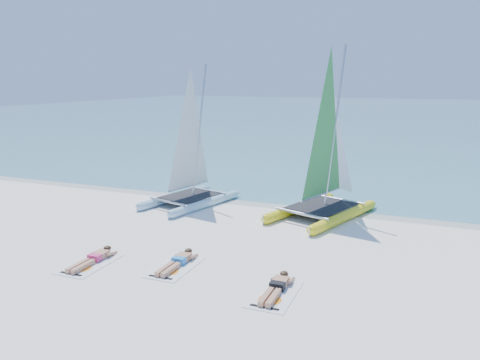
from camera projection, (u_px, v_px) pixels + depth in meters
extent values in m
plane|color=white|center=(220.00, 247.00, 14.57)|extent=(140.00, 140.00, 0.00)
cube|color=#6AACB2|center=(388.00, 113.00, 71.77)|extent=(140.00, 115.00, 0.01)
cube|color=beige|center=(274.00, 204.00, 19.57)|extent=(140.00, 1.40, 0.01)
cylinder|color=#B9E2F4|center=(175.00, 197.00, 19.98)|extent=(1.35, 3.85, 0.34)
cone|color=#B9E2F4|center=(207.00, 188.00, 21.65)|extent=(0.45, 0.57, 0.33)
cylinder|color=#B9E2F4|center=(205.00, 203.00, 18.96)|extent=(1.35, 3.85, 0.34)
cone|color=#B9E2F4|center=(237.00, 193.00, 20.63)|extent=(0.45, 0.57, 0.33)
cube|color=black|center=(189.00, 196.00, 19.42)|extent=(2.17, 2.50, 0.03)
cylinder|color=silver|center=(199.00, 130.00, 19.40)|extent=(0.35, 1.01, 5.36)
cylinder|color=#FEFF1A|center=(300.00, 207.00, 18.35)|extent=(1.80, 4.23, 0.38)
cone|color=#FEFF1A|center=(331.00, 196.00, 20.12)|extent=(0.53, 0.64, 0.36)
cylinder|color=#FEFF1A|center=(344.00, 216.00, 17.11)|extent=(1.80, 4.23, 0.38)
cone|color=#FEFF1A|center=(373.00, 204.00, 18.87)|extent=(0.53, 0.64, 0.36)
cube|color=black|center=(321.00, 206.00, 17.68)|extent=(2.55, 2.87, 0.03)
cylinder|color=silver|center=(335.00, 125.00, 17.62)|extent=(0.46, 1.11, 5.99)
cube|color=white|center=(90.00, 264.00, 13.16)|extent=(1.00, 1.85, 0.02)
cube|color=tan|center=(99.00, 255.00, 13.53)|extent=(0.36, 0.55, 0.17)
cube|color=#E53671|center=(95.00, 257.00, 13.35)|extent=(0.37, 0.22, 0.17)
cube|color=tan|center=(80.00, 266.00, 12.81)|extent=(0.31, 0.85, 0.13)
sphere|color=tan|center=(107.00, 250.00, 13.86)|extent=(0.21, 0.21, 0.21)
ellipsoid|color=#352313|center=(107.00, 248.00, 13.86)|extent=(0.22, 0.24, 0.15)
cube|color=white|center=(175.00, 267.00, 12.95)|extent=(1.00, 1.85, 0.02)
cube|color=tan|center=(182.00, 258.00, 13.31)|extent=(0.36, 0.55, 0.17)
cube|color=#2785D1|center=(179.00, 260.00, 13.13)|extent=(0.37, 0.22, 0.17)
cube|color=tan|center=(168.00, 270.00, 12.59)|extent=(0.31, 0.85, 0.13)
sphere|color=tan|center=(188.00, 252.00, 13.64)|extent=(0.21, 0.21, 0.21)
ellipsoid|color=#352313|center=(188.00, 251.00, 13.64)|extent=(0.22, 0.24, 0.15)
cube|color=white|center=(274.00, 294.00, 11.33)|extent=(1.00, 1.85, 0.02)
cube|color=tan|center=(280.00, 283.00, 11.70)|extent=(0.36, 0.55, 0.17)
cube|color=black|center=(277.00, 286.00, 11.52)|extent=(0.37, 0.22, 0.17)
cube|color=tan|center=(270.00, 298.00, 10.98)|extent=(0.31, 0.85, 0.13)
sphere|color=tan|center=(284.00, 276.00, 12.03)|extent=(0.21, 0.21, 0.21)
ellipsoid|color=#352313|center=(284.00, 274.00, 12.03)|extent=(0.22, 0.24, 0.15)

